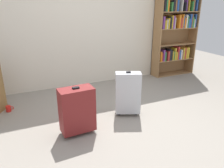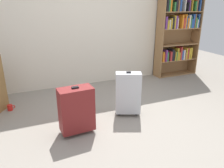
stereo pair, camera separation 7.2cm
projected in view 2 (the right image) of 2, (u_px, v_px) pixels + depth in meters
name	position (u px, v px, depth m)	size (l,w,h in m)	color
ground_plane	(127.00, 127.00, 3.06)	(10.04, 10.04, 0.00)	gray
back_wall	(84.00, 22.00, 4.37)	(5.74, 0.10, 2.60)	beige
bookshelf	(178.00, 34.00, 5.08)	(1.05, 0.31, 1.82)	olive
mug	(10.00, 108.00, 3.55)	(0.12, 0.08, 0.10)	red
suitcase_dark_red	(76.00, 109.00, 2.83)	(0.45, 0.26, 0.66)	maroon
suitcase_silver	(128.00, 93.00, 3.30)	(0.42, 0.31, 0.70)	#B7BABF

